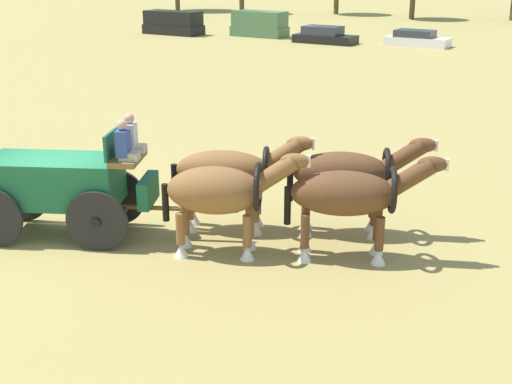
# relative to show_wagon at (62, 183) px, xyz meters

# --- Properties ---
(ground_plane) EXTENTS (220.00, 220.00, 0.00)m
(ground_plane) POSITION_rel_show_wagon_xyz_m (-0.16, -0.05, -1.23)
(ground_plane) COLOR #9E8C4C
(show_wagon) EXTENTS (5.79, 2.59, 2.73)m
(show_wagon) POSITION_rel_show_wagon_xyz_m (0.00, 0.00, 0.00)
(show_wagon) COLOR #195B38
(show_wagon) RESTS_ON ground
(draft_horse_rear_near) EXTENTS (3.08, 1.48, 2.22)m
(draft_horse_rear_near) POSITION_rel_show_wagon_xyz_m (3.23, 1.70, 0.13)
(draft_horse_rear_near) COLOR brown
(draft_horse_rear_near) RESTS_ON ground
(draft_horse_rear_off) EXTENTS (2.96, 1.53, 2.21)m
(draft_horse_rear_off) POSITION_rel_show_wagon_xyz_m (3.61, 0.45, 0.12)
(draft_horse_rear_off) COLOR brown
(draft_horse_rear_off) RESTS_ON ground
(draft_horse_lead_near) EXTENTS (3.09, 1.50, 2.24)m
(draft_horse_lead_near) POSITION_rel_show_wagon_xyz_m (5.71, 2.48, 0.15)
(draft_horse_lead_near) COLOR brown
(draft_horse_lead_near) RESTS_ON ground
(draft_horse_lead_off) EXTENTS (3.09, 1.51, 2.22)m
(draft_horse_lead_off) POSITION_rel_show_wagon_xyz_m (6.10, 1.24, 0.13)
(draft_horse_lead_off) COLOR brown
(draft_horse_lead_off) RESTS_ON ground
(parked_vehicle_a) EXTENTS (4.93, 2.54, 1.77)m
(parked_vehicle_a) POSITION_rel_show_wagon_xyz_m (-17.12, 35.63, -0.37)
(parked_vehicle_a) COLOR black
(parked_vehicle_a) RESTS_ON ground
(parked_vehicle_b) EXTENTS (4.41, 2.42, 1.86)m
(parked_vehicle_b) POSITION_rel_show_wagon_xyz_m (-10.40, 36.81, -0.32)
(parked_vehicle_b) COLOR #477047
(parked_vehicle_b) RESTS_ON ground
(parked_vehicle_c) EXTENTS (4.55, 2.42, 1.16)m
(parked_vehicle_c) POSITION_rel_show_wagon_xyz_m (-4.72, 34.89, -0.73)
(parked_vehicle_c) COLOR black
(parked_vehicle_c) RESTS_ON ground
(parked_vehicle_d) EXTENTS (4.45, 2.33, 1.06)m
(parked_vehicle_d) POSITION_rel_show_wagon_xyz_m (1.51, 35.76, -0.77)
(parked_vehicle_d) COLOR white
(parked_vehicle_d) RESTS_ON ground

